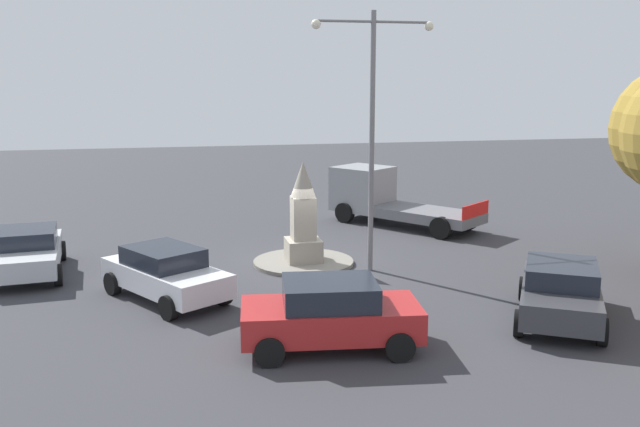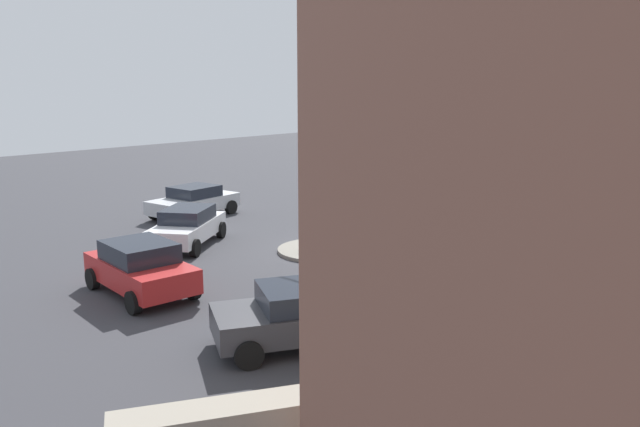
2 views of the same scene
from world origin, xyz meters
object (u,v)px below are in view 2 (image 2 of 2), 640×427
(monument, at_px, (322,210))
(car_white_far_side, at_px, (187,226))
(car_red_waiting, at_px, (140,267))
(tree_mid_cluster, at_px, (531,168))
(streetlamp, at_px, (343,122))
(truck_grey_parked_left, at_px, (509,216))
(car_silver_near_island, at_px, (194,201))
(car_dark_grey_approaching, at_px, (302,314))

(monument, relative_size, car_white_far_side, 0.75)
(car_red_waiting, relative_size, tree_mid_cluster, 0.65)
(streetlamp, height_order, tree_mid_cluster, streetlamp)
(monument, distance_m, truck_grey_parked_left, 7.19)
(monument, height_order, car_silver_near_island, monument)
(car_red_waiting, xyz_separation_m, tree_mid_cluster, (10.57, 1.90, 3.63))
(tree_mid_cluster, bearing_deg, truck_grey_parked_left, 116.50)
(monument, relative_size, car_red_waiting, 0.78)
(truck_grey_parked_left, bearing_deg, car_dark_grey_approaching, -86.62)
(streetlamp, relative_size, car_dark_grey_approaching, 1.80)
(streetlamp, relative_size, car_red_waiting, 1.91)
(car_red_waiting, relative_size, car_dark_grey_approaching, 0.94)
(car_dark_grey_approaching, xyz_separation_m, car_silver_near_island, (-13.63, 7.13, -0.02))
(car_silver_near_island, height_order, tree_mid_cluster, tree_mid_cluster)
(car_silver_near_island, bearing_deg, streetlamp, -9.83)
(streetlamp, bearing_deg, car_silver_near_island, 170.17)
(car_white_far_side, relative_size, car_red_waiting, 1.05)
(car_white_far_side, distance_m, car_dark_grey_approaching, 10.24)
(car_white_far_side, bearing_deg, car_red_waiting, -50.05)
(car_white_far_side, relative_size, truck_grey_parked_left, 0.69)
(car_silver_near_island, bearing_deg, car_dark_grey_approaching, -27.63)
(monument, relative_size, streetlamp, 0.41)
(car_red_waiting, distance_m, tree_mid_cluster, 11.34)
(streetlamp, relative_size, car_white_far_side, 1.82)
(car_silver_near_island, bearing_deg, tree_mid_cluster, -17.44)
(car_red_waiting, bearing_deg, tree_mid_cluster, 10.20)
(streetlamp, relative_size, truck_grey_parked_left, 1.24)
(streetlamp, relative_size, tree_mid_cluster, 1.23)
(tree_mid_cluster, bearing_deg, monument, 152.58)
(streetlamp, distance_m, car_red_waiting, 7.56)
(monument, bearing_deg, tree_mid_cluster, -27.42)
(monument, xyz_separation_m, truck_grey_parked_left, (4.47, 5.61, -0.47))
(car_dark_grey_approaching, distance_m, tree_mid_cluster, 6.07)
(streetlamp, distance_m, car_white_far_side, 7.60)
(streetlamp, bearing_deg, car_red_waiting, -114.49)
(car_red_waiting, height_order, tree_mid_cluster, tree_mid_cluster)
(car_white_far_side, distance_m, car_silver_near_island, 5.31)
(streetlamp, distance_m, tree_mid_cluster, 8.84)
(car_dark_grey_approaching, xyz_separation_m, tree_mid_cluster, (4.62, 1.40, 3.68))
(streetlamp, bearing_deg, monument, 148.83)
(tree_mid_cluster, bearing_deg, car_red_waiting, -169.80)
(streetlamp, distance_m, car_silver_near_island, 11.25)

